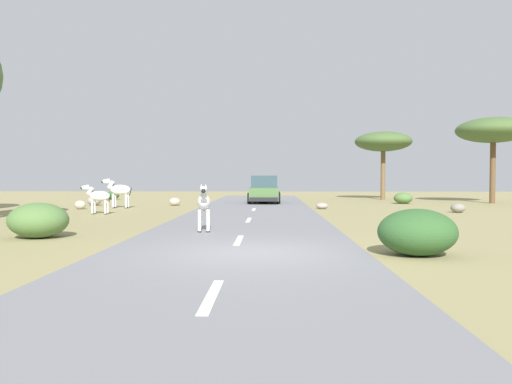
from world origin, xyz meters
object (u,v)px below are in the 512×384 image
(zebra_1, at_px, (98,196))
(bush_2, at_px, (38,220))
(rock_1, at_px, (175,202))
(rock_3, at_px, (458,208))
(zebra_0, at_px, (204,203))
(tree_4, at_px, (383,142))
(car_0, at_px, (264,190))
(bush_3, at_px, (417,232))
(tree_2, at_px, (493,131))
(bush_1, at_px, (112,195))
(rock_0, at_px, (80,205))
(rock_2, at_px, (322,206))
(rock_4, at_px, (94,201))
(bush_0, at_px, (403,198))
(zebra_2, at_px, (119,190))

(zebra_1, height_order, bush_2, zebra_1)
(rock_1, xyz_separation_m, rock_3, (14.64, -5.15, -0.01))
(zebra_0, xyz_separation_m, rock_1, (-3.63, 13.86, -0.68))
(zebra_1, height_order, tree_4, tree_4)
(car_0, xyz_separation_m, bush_3, (3.60, -20.56, -0.33))
(tree_2, relative_size, bush_1, 5.28)
(rock_0, relative_size, rock_3, 0.88)
(rock_1, bearing_deg, rock_3, -19.39)
(rock_2, xyz_separation_m, rock_4, (-13.24, 2.73, 0.11))
(rock_1, relative_size, rock_4, 0.83)
(rock_2, distance_m, rock_4, 13.51)
(bush_0, xyz_separation_m, rock_0, (-18.50, -5.76, -0.12))
(bush_3, distance_m, rock_2, 15.22)
(zebra_2, height_order, rock_2, zebra_2)
(car_0, height_order, bush_0, car_0)
(bush_2, xyz_separation_m, rock_2, (9.30, 12.44, -0.33))
(zebra_0, relative_size, rock_4, 1.94)
(zebra_1, xyz_separation_m, rock_4, (-2.59, 6.61, -0.54))
(tree_2, relative_size, tree_4, 1.09)
(car_0, xyz_separation_m, tree_2, (14.66, 0.43, 3.81))
(bush_0, bearing_deg, zebra_2, -163.87)
(zebra_1, bearing_deg, rock_1, -14.14)
(zebra_0, bearing_deg, zebra_1, -58.00)
(rock_1, bearing_deg, tree_2, 8.68)
(bush_3, bearing_deg, bush_2, 164.17)
(bush_3, distance_m, rock_0, 19.80)
(rock_3, distance_m, rock_4, 20.13)
(rock_1, bearing_deg, zebra_1, -108.62)
(zebra_0, distance_m, zebra_2, 13.11)
(tree_2, bearing_deg, bush_1, 170.24)
(car_0, relative_size, tree_2, 0.79)
(bush_1, relative_size, rock_2, 1.61)
(zebra_1, distance_m, tree_4, 21.99)
(car_0, bearing_deg, bush_1, -22.80)
(tree_2, relative_size, rock_0, 9.26)
(zebra_1, distance_m, rock_1, 7.00)
(rock_0, bearing_deg, rock_2, 2.31)
(zebra_1, xyz_separation_m, tree_4, (16.27, 14.39, 3.45))
(zebra_2, xyz_separation_m, rock_2, (11.03, -0.41, -0.82))
(rock_0, bearing_deg, tree_2, 14.51)
(zebra_2, height_order, rock_4, zebra_2)
(bush_1, distance_m, rock_0, 10.95)
(bush_1, height_order, bush_2, bush_2)
(zebra_1, relative_size, bush_2, 0.88)
(bush_2, height_order, rock_1, bush_2)
(zebra_0, distance_m, rock_0, 13.31)
(rock_2, bearing_deg, zebra_2, 177.88)
(rock_1, distance_m, rock_2, 8.85)
(zebra_1, xyz_separation_m, bush_1, (-3.97, 14.16, -0.51))
(bush_3, height_order, rock_2, bush_3)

